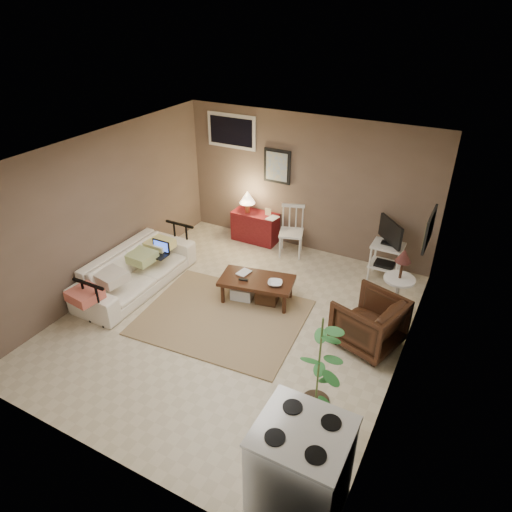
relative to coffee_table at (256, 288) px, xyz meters
The scene contains 20 objects.
floor 0.63m from the coffee_table, 94.02° to the right, with size 5.00×5.00×0.00m, color #C1B293.
art_back 2.32m from the coffee_table, 107.39° to the left, with size 0.50×0.03×0.60m, color black.
art_right 2.58m from the coffee_table, 11.97° to the left, with size 0.03×0.60×0.45m, color black.
window 2.96m from the coffee_table, 128.31° to the left, with size 0.96×0.03×0.60m, color silver.
rug 0.68m from the coffee_table, 111.11° to the right, with size 2.25×1.80×0.02m, color #8F7E53.
coffee_table is the anchor object (origin of this frame).
sofa 1.93m from the coffee_table, 163.66° to the right, with size 2.09×0.61×0.82m, color white.
sofa_pillows 1.97m from the coffee_table, 156.44° to the right, with size 0.40×1.99×0.14m, color beige, non-canonical shape.
sofa_end_rails 1.81m from the coffee_table, 162.59° to the right, with size 0.56×2.09×0.70m, color black, non-canonical shape.
laptop 1.68m from the coffee_table, behind, with size 0.32×0.23×0.22m.
red_console 1.95m from the coffee_table, 118.86° to the left, with size 0.84×0.38×0.98m.
spindle_chair 1.58m from the coffee_table, 94.87° to the left, with size 0.51×0.51×0.89m.
tv_stand 2.19m from the coffee_table, 44.73° to the left, with size 0.49×0.49×1.04m.
side_table 2.06m from the coffee_table, 15.41° to the left, with size 0.43×0.43×1.14m.
armchair 1.76m from the coffee_table, ahead, with size 0.76×0.71×0.78m, color #32190E.
potted_plant 2.37m from the coffee_table, 46.21° to the right, with size 0.35×0.35×1.41m.
stove 3.22m from the coffee_table, 55.32° to the right, with size 0.78×0.72×1.01m.
bowl 0.41m from the coffee_table, ahead, with size 0.21×0.05×0.21m, color #3E1910.
book_table 0.43m from the coffee_table, 167.92° to the left, with size 0.16×0.02×0.22m, color #3E1910.
book_console 1.83m from the coffee_table, 110.77° to the left, with size 0.17×0.02×0.23m, color #3E1910.
Camera 1 is at (2.69, -4.42, 4.06)m, focal length 32.00 mm.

